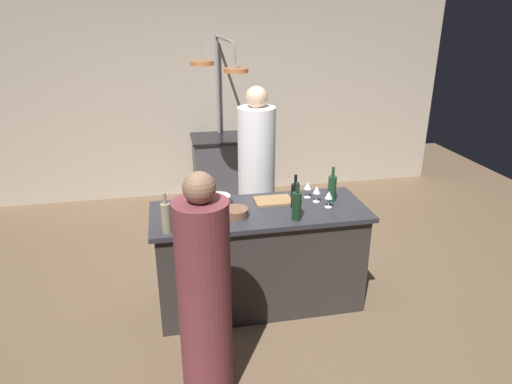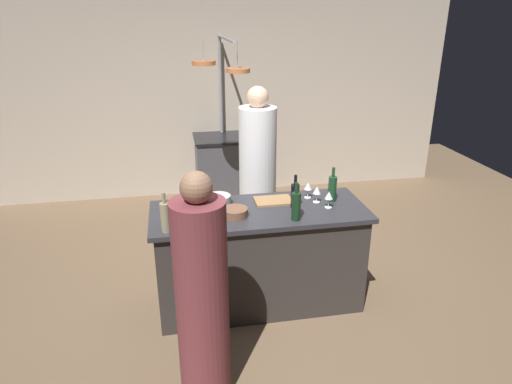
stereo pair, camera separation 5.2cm
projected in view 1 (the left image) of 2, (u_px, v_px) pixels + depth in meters
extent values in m
plane|color=brown|center=(259.00, 301.00, 4.12)|extent=(9.00, 9.00, 0.00)
cube|color=#BCAD99|center=(217.00, 100.00, 6.23)|extent=(6.40, 0.16, 2.60)
cube|color=#332D2B|center=(259.00, 259.00, 3.96)|extent=(1.72, 0.66, 0.86)
cube|color=#2D2D33|center=(260.00, 212.00, 3.79)|extent=(1.80, 0.72, 0.04)
cube|color=#47474C|center=(223.00, 170.00, 6.19)|extent=(0.76, 0.60, 0.86)
cube|color=black|center=(222.00, 138.00, 6.03)|extent=(0.80, 0.64, 0.03)
cylinder|color=white|center=(257.00, 183.00, 4.69)|extent=(0.38, 0.38, 1.57)
sphere|color=#D8AD8C|center=(257.00, 97.00, 4.36)|extent=(0.21, 0.21, 0.21)
cylinder|color=#4C4C51|center=(208.00, 355.00, 3.45)|extent=(0.28, 0.28, 0.02)
cylinder|color=#4C4C51|center=(207.00, 320.00, 3.33)|extent=(0.06, 0.06, 0.62)
cylinder|color=black|center=(205.00, 282.00, 3.21)|extent=(0.26, 0.26, 0.04)
cylinder|color=brown|center=(205.00, 305.00, 2.88)|extent=(0.34, 0.34, 1.41)
sphere|color=#8C664C|center=(199.00, 188.00, 2.58)|extent=(0.19, 0.19, 0.19)
cylinder|color=gray|center=(219.00, 119.00, 6.18)|extent=(0.04, 0.04, 2.15)
cylinder|color=gray|center=(223.00, 38.00, 5.16)|extent=(0.04, 1.37, 0.04)
cylinder|color=#B26638|center=(202.00, 63.00, 4.70)|extent=(0.25, 0.25, 0.04)
cylinder|color=gray|center=(202.00, 52.00, 4.65)|extent=(0.01, 0.01, 0.21)
cylinder|color=#B26638|center=(236.00, 70.00, 4.76)|extent=(0.26, 0.26, 0.04)
cylinder|color=gray|center=(235.00, 56.00, 4.73)|extent=(0.01, 0.01, 0.29)
cube|color=#997047|center=(273.00, 201.00, 3.94)|extent=(0.32, 0.22, 0.02)
cylinder|color=#382319|center=(192.00, 206.00, 3.59)|extent=(0.05, 0.05, 0.21)
cylinder|color=gray|center=(166.00, 218.00, 3.36)|extent=(0.07, 0.07, 0.23)
cylinder|color=gray|center=(165.00, 199.00, 3.30)|extent=(0.03, 0.03, 0.08)
cylinder|color=black|center=(295.00, 196.00, 3.80)|extent=(0.07, 0.07, 0.20)
cylinder|color=black|center=(296.00, 180.00, 3.75)|extent=(0.03, 0.03, 0.08)
cylinder|color=#143319|center=(297.00, 206.00, 3.56)|extent=(0.07, 0.07, 0.23)
cylinder|color=#143319|center=(297.00, 188.00, 3.51)|extent=(0.03, 0.03, 0.08)
cylinder|color=#193D23|center=(332.00, 189.00, 3.93)|extent=(0.07, 0.07, 0.22)
cylinder|color=#193D23|center=(333.00, 172.00, 3.88)|extent=(0.03, 0.03, 0.08)
cylinder|color=silver|center=(316.00, 202.00, 3.94)|extent=(0.06, 0.06, 0.01)
cylinder|color=silver|center=(316.00, 197.00, 3.92)|extent=(0.01, 0.01, 0.07)
cone|color=silver|center=(317.00, 190.00, 3.90)|extent=(0.07, 0.07, 0.06)
cylinder|color=silver|center=(328.00, 207.00, 3.83)|extent=(0.06, 0.06, 0.01)
cylinder|color=silver|center=(328.00, 202.00, 3.82)|extent=(0.01, 0.01, 0.07)
cone|color=silver|center=(329.00, 195.00, 3.79)|extent=(0.07, 0.07, 0.06)
cylinder|color=silver|center=(307.00, 197.00, 4.03)|extent=(0.06, 0.06, 0.01)
cylinder|color=silver|center=(307.00, 193.00, 4.02)|extent=(0.01, 0.01, 0.07)
cone|color=silver|center=(308.00, 186.00, 3.99)|extent=(0.07, 0.07, 0.06)
cylinder|color=#B7B7BC|center=(218.00, 200.00, 3.86)|extent=(0.21, 0.21, 0.08)
cylinder|color=brown|center=(236.00, 213.00, 3.65)|extent=(0.20, 0.20, 0.07)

